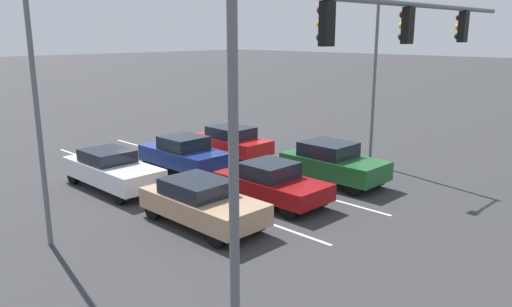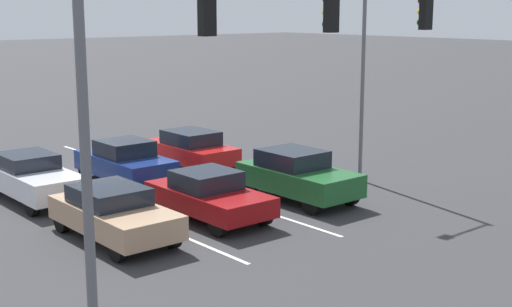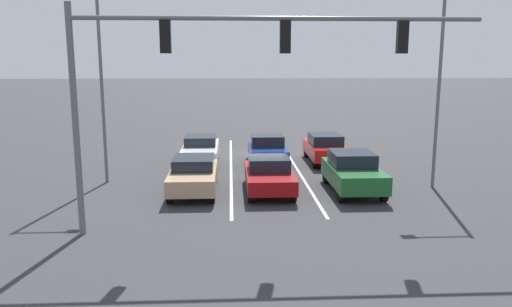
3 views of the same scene
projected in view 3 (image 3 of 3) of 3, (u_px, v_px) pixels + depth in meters
name	position (u px, v px, depth m)	size (l,w,h in m)	color
ground_plane	(260.00, 157.00, 27.94)	(240.00, 240.00, 0.00)	#333335
lane_stripe_left_divider	(296.00, 167.00, 25.50)	(0.12, 17.15, 0.01)	silver
lane_stripe_center_divider	(231.00, 167.00, 25.33)	(0.12, 17.15, 0.01)	silver
car_tan_rightlane_front	(194.00, 174.00, 20.49)	(1.86, 4.26, 1.44)	tan
car_darkgreen_leftlane_front	(353.00, 172.00, 20.60)	(1.92, 4.17, 1.62)	#1E5928
car_maroon_midlane_front	(269.00, 174.00, 20.57)	(1.90, 4.17, 1.44)	maroon
car_white_rightlane_second	(201.00, 151.00, 25.76)	(1.79, 4.66, 1.50)	silver
car_red_leftlane_second	(325.00, 148.00, 26.45)	(1.80, 4.09, 1.52)	red
car_navy_midlane_second	(267.00, 150.00, 25.91)	(1.87, 4.22, 1.56)	navy
traffic_signal_gantry	(208.00, 62.00, 14.93)	(12.39, 0.37, 7.05)	slate
street_lamp_right_shoulder	(105.00, 60.00, 21.30)	(2.10, 0.24, 9.46)	slate
street_lamp_left_shoulder	(434.00, 70.00, 20.48)	(2.25, 0.24, 8.65)	slate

